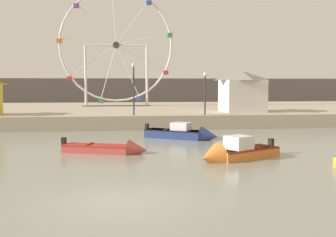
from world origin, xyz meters
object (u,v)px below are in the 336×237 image
motorboat_orange_hull (234,152)px  promenade_lamp_near (205,86)px  motorboat_navy_blue (184,133)px  motorboat_faded_red (111,149)px  promenade_lamp_far (134,81)px  ferris_wheel_white_frame (116,47)px  carnival_booth_white_ticket (242,91)px

motorboat_orange_hull → promenade_lamp_near: size_ratio=1.35×
motorboat_navy_blue → motorboat_faded_red: bearing=-100.2°
motorboat_orange_hull → promenade_lamp_far: promenade_lamp_far is taller
ferris_wheel_white_frame → motorboat_navy_blue: bearing=-77.7°
motorboat_orange_hull → promenade_lamp_far: 14.52m
ferris_wheel_white_frame → promenade_lamp_near: size_ratio=3.84×
motorboat_orange_hull → motorboat_faded_red: 6.28m
motorboat_navy_blue → promenade_lamp_near: (2.60, 6.03, 2.98)m
motorboat_faded_red → motorboat_navy_blue: motorboat_navy_blue is taller
motorboat_navy_blue → motorboat_orange_hull: bearing=-48.8°
motorboat_navy_blue → promenade_lamp_near: size_ratio=1.41×
promenade_lamp_near → promenade_lamp_far: (-5.62, -0.02, 0.39)m
promenade_lamp_far → motorboat_faded_red: bearing=-98.3°
motorboat_orange_hull → carnival_booth_white_ticket: 17.89m
motorboat_faded_red → promenade_lamp_far: promenade_lamp_far is taller
motorboat_navy_blue → promenade_lamp_near: promenade_lamp_near is taller
ferris_wheel_white_frame → promenade_lamp_near: bearing=-63.4°
carnival_booth_white_ticket → promenade_lamp_far: promenade_lamp_far is taller
motorboat_orange_hull → motorboat_navy_blue: 7.57m
ferris_wheel_white_frame → carnival_booth_white_ticket: 15.96m
promenade_lamp_near → motorboat_navy_blue: bearing=-113.4°
motorboat_faded_red → carnival_booth_white_ticket: bearing=71.1°
carnival_booth_white_ticket → motorboat_faded_red: bearing=-129.5°
ferris_wheel_white_frame → promenade_lamp_far: 14.51m
motorboat_navy_blue → ferris_wheel_white_frame: bearing=134.9°
motorboat_faded_red → ferris_wheel_white_frame: bearing=108.6°
ferris_wheel_white_frame → promenade_lamp_far: size_ratio=3.19×
motorboat_navy_blue → promenade_lamp_near: 7.21m
motorboat_orange_hull → ferris_wheel_white_frame: (-5.50, 27.42, 7.23)m
carnival_booth_white_ticket → motorboat_navy_blue: bearing=-126.8°
motorboat_navy_blue → promenade_lamp_far: 7.52m
motorboat_faded_red → promenade_lamp_far: (1.61, 11.00, 3.50)m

